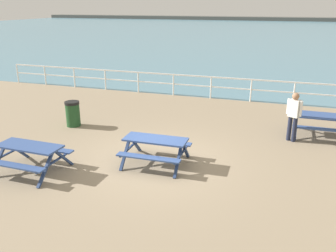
# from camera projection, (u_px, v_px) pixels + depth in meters

# --- Properties ---
(ground_plane) EXTENTS (30.00, 24.00, 0.20)m
(ground_plane) POSITION_uv_depth(u_px,v_px,m) (154.00, 164.00, 10.53)
(ground_plane) COLOR gray
(sea_band) EXTENTS (142.00, 90.00, 0.01)m
(sea_band) POSITION_uv_depth(u_px,v_px,m) (270.00, 32.00, 57.70)
(sea_band) COLOR teal
(sea_band) RESTS_ON ground
(distant_shoreline) EXTENTS (142.00, 6.00, 1.80)m
(distant_shoreline) POSITION_uv_depth(u_px,v_px,m) (280.00, 21.00, 96.18)
(distant_shoreline) COLOR #4C4C47
(distant_shoreline) RESTS_ON ground
(seaward_railing) EXTENTS (23.07, 0.07, 1.08)m
(seaward_railing) POSITION_uv_depth(u_px,v_px,m) (211.00, 83.00, 17.19)
(seaward_railing) COLOR white
(seaward_railing) RESTS_ON ground
(picnic_table_mid_centre) EXTENTS (1.84, 1.59, 0.80)m
(picnic_table_mid_centre) POSITION_uv_depth(u_px,v_px,m) (156.00, 145.00, 10.14)
(picnic_table_mid_centre) COLOR #334C84
(picnic_table_mid_centre) RESTS_ON ground
(picnic_table_far_left) EXTENTS (1.81, 1.56, 0.80)m
(picnic_table_far_left) POSITION_uv_depth(u_px,v_px,m) (320.00, 120.00, 12.33)
(picnic_table_far_left) COLOR #334C84
(picnic_table_far_left) RESTS_ON ground
(picnic_table_far_right) EXTENTS (1.82, 1.57, 0.80)m
(picnic_table_far_right) POSITION_uv_depth(u_px,v_px,m) (30.00, 152.00, 9.66)
(picnic_table_far_right) COLOR #334C84
(picnic_table_far_right) RESTS_ON ground
(visitor) EXTENTS (0.48, 0.35, 1.66)m
(visitor) POSITION_uv_depth(u_px,v_px,m) (294.00, 114.00, 11.74)
(visitor) COLOR #1E2338
(visitor) RESTS_ON ground
(litter_bin) EXTENTS (0.55, 0.55, 0.95)m
(litter_bin) POSITION_uv_depth(u_px,v_px,m) (73.00, 114.00, 13.36)
(litter_bin) COLOR #1E4723
(litter_bin) RESTS_ON ground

